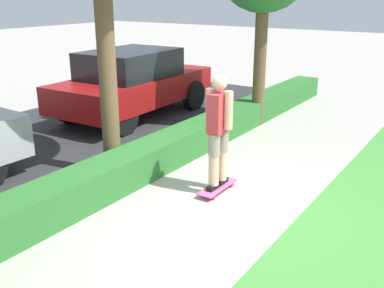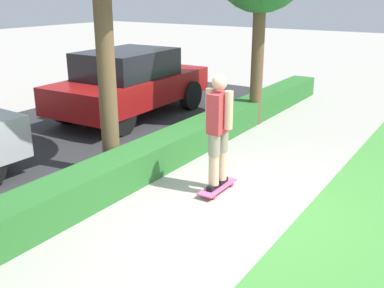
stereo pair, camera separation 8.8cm
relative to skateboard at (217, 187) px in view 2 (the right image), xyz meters
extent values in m
plane|color=#ADA89E|center=(-0.37, -0.30, -0.07)|extent=(60.00, 60.00, 0.00)
cube|color=#2D2D30|center=(-0.37, 3.90, -0.07)|extent=(15.17, 5.00, 0.01)
cube|color=#2D702D|center=(-0.37, 1.30, 0.18)|extent=(15.17, 0.60, 0.50)
cube|color=#DB5B93|center=(0.00, 0.00, 0.01)|extent=(0.78, 0.24, 0.02)
cylinder|color=red|center=(0.27, -0.09, -0.04)|extent=(0.07, 0.04, 0.07)
cylinder|color=red|center=(0.27, 0.09, -0.04)|extent=(0.07, 0.04, 0.07)
cylinder|color=red|center=(-0.27, -0.09, -0.04)|extent=(0.07, 0.04, 0.07)
cylinder|color=red|center=(-0.27, 0.09, -0.04)|extent=(0.07, 0.04, 0.07)
cube|color=black|center=(-0.12, 0.00, 0.05)|extent=(0.26, 0.09, 0.07)
cylinder|color=beige|center=(-0.12, 0.00, 0.47)|extent=(0.15, 0.15, 0.77)
cylinder|color=gray|center=(-0.12, 0.00, 0.70)|extent=(0.17, 0.17, 0.31)
cube|color=black|center=(0.12, 0.00, 0.05)|extent=(0.26, 0.09, 0.07)
cylinder|color=beige|center=(0.12, 0.00, 0.47)|extent=(0.15, 0.15, 0.77)
cylinder|color=gray|center=(0.12, 0.00, 0.70)|extent=(0.17, 0.17, 0.31)
cube|color=#C6383D|center=(0.00, 0.00, 1.13)|extent=(0.37, 0.20, 0.57)
cylinder|color=beige|center=(0.00, -0.15, 1.19)|extent=(0.12, 0.12, 0.53)
cylinder|color=beige|center=(0.00, 0.15, 1.19)|extent=(0.12, 0.12, 0.53)
sphere|color=beige|center=(0.00, 0.00, 1.56)|extent=(0.22, 0.22, 0.22)
cylinder|color=brown|center=(-0.35, 1.76, 1.70)|extent=(0.28, 0.28, 3.55)
cylinder|color=brown|center=(3.59, 1.12, 1.34)|extent=(0.27, 0.27, 2.83)
cube|color=maroon|center=(2.60, 3.83, 0.59)|extent=(4.23, 1.92, 0.60)
cube|color=black|center=(2.48, 3.83, 1.19)|extent=(2.22, 1.63, 0.60)
cylinder|color=black|center=(3.89, 3.03, 0.29)|extent=(0.71, 0.21, 0.71)
cylinder|color=black|center=(3.89, 4.64, 0.29)|extent=(0.71, 0.21, 0.71)
cylinder|color=black|center=(1.31, 3.03, 0.29)|extent=(0.71, 0.21, 0.71)
cylinder|color=black|center=(1.31, 4.64, 0.29)|extent=(0.71, 0.21, 0.71)
camera|label=1|loc=(-5.24, -3.08, 2.73)|focal=42.00mm
camera|label=2|loc=(-5.29, -3.00, 2.73)|focal=42.00mm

